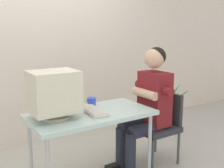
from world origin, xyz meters
name	(u,v)px	position (x,y,z in m)	size (l,w,h in m)	color
wall_back	(61,29)	(0.30, 1.40, 1.50)	(8.00, 0.10, 3.00)	beige
desk	(91,119)	(0.00, 0.00, 0.67)	(1.17, 0.60, 0.73)	#B7B7BC
crt_monitor	(54,92)	(-0.34, 0.03, 0.96)	(0.42, 0.33, 0.42)	beige
keyboard	(92,110)	(0.02, 0.03, 0.74)	(0.19, 0.48, 0.03)	beige
office_chair	(159,123)	(0.87, 0.01, 0.46)	(0.44, 0.44, 0.80)	#4C4C51
person_seated	(148,103)	(0.70, 0.01, 0.72)	(0.68, 0.54, 1.32)	maroon
potted_plant	(164,116)	(1.45, 0.52, 0.30)	(0.66, 0.69, 0.76)	silver
desk_mug	(91,102)	(0.11, 0.20, 0.77)	(0.09, 0.10, 0.09)	blue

